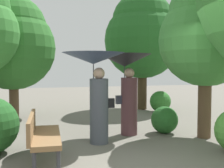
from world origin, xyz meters
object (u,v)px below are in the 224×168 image
at_px(person_left, 95,77).
at_px(tree_mid_left, 13,42).
at_px(tree_mid_right, 142,35).
at_px(park_bench, 41,134).
at_px(person_right, 126,74).
at_px(tree_near_right, 206,31).

height_order(person_left, tree_mid_left, tree_mid_left).
bearing_deg(person_left, tree_mid_right, -29.45).
relative_size(park_bench, tree_mid_right, 0.34).
relative_size(person_right, tree_near_right, 0.52).
distance_m(tree_mid_left, tree_mid_right, 4.75).
relative_size(tree_near_right, tree_mid_right, 0.81).
bearing_deg(tree_mid_left, tree_mid_right, 6.15).
xyz_separation_m(person_left, person_right, (0.88, 0.54, 0.03)).
xyz_separation_m(park_bench, tree_mid_right, (4.09, 5.30, 2.39)).
height_order(person_right, tree_near_right, tree_near_right).
bearing_deg(tree_near_right, park_bench, -168.57).
distance_m(person_left, tree_mid_left, 4.32).
bearing_deg(person_left, tree_near_right, -90.91).
xyz_separation_m(park_bench, tree_near_right, (3.68, 0.74, 1.92)).
bearing_deg(park_bench, tree_near_right, -74.19).
height_order(tree_near_right, tree_mid_left, tree_mid_left).
xyz_separation_m(park_bench, tree_mid_left, (-0.61, 4.79, 1.93)).
relative_size(park_bench, tree_near_right, 0.42).
bearing_deg(tree_mid_right, person_right, -118.50).
distance_m(person_left, tree_near_right, 2.72).
relative_size(person_left, tree_near_right, 0.52).
relative_size(person_left, tree_mid_left, 0.49).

